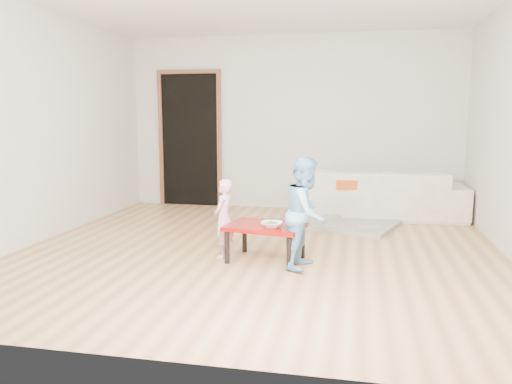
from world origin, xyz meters
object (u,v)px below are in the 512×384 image
(bowl, at_px, (272,225))
(child_pink, at_px, (224,219))
(red_table, at_px, (265,243))
(basin, at_px, (272,226))
(child_blue, at_px, (306,213))
(sofa, at_px, (379,193))

(bowl, bearing_deg, child_pink, 164.01)
(red_table, distance_m, basin, 1.33)
(bowl, xyz_separation_m, child_blue, (0.33, -0.02, 0.13))
(bowl, relative_size, child_blue, 0.20)
(sofa, bearing_deg, bowl, 64.72)
(sofa, relative_size, child_pink, 2.90)
(child_pink, distance_m, child_blue, 0.86)
(child_blue, relative_size, basin, 2.85)
(red_table, xyz_separation_m, child_blue, (0.41, -0.13, 0.34))
(sofa, bearing_deg, child_pink, 54.14)
(red_table, height_order, basin, red_table)
(child_pink, xyz_separation_m, basin, (0.28, 1.28, -0.34))
(sofa, bearing_deg, red_table, 62.28)
(sofa, xyz_separation_m, basin, (-1.33, -1.12, -0.28))
(red_table, bearing_deg, basin, 96.71)
(red_table, xyz_separation_m, bowl, (0.08, -0.11, 0.21))
(red_table, distance_m, child_blue, 0.54)
(sofa, distance_m, bowl, 2.76)
(bowl, height_order, basin, bowl)
(child_pink, bearing_deg, bowl, 80.81)
(sofa, distance_m, red_table, 2.70)
(basin, bearing_deg, bowl, -80.65)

